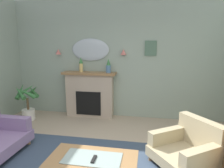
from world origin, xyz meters
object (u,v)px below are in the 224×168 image
object	(u,v)px
mantel_vase_centre	(108,66)
armchair_in_corner	(188,147)
tv_remote	(94,159)
framed_picture	(151,48)
potted_plant_tall_palm	(28,101)
mantel_vase_left	(81,64)
coffee_table	(92,162)
wall_mirror	(90,50)
fireplace	(90,95)
wall_sconce_right	(123,52)
wall_sconce_left	(58,52)

from	to	relation	value
mantel_vase_centre	armchair_in_corner	size ratio (longest dim) A/B	0.30
mantel_vase_centre	tv_remote	bearing A→B (deg)	-82.43
framed_picture	potted_plant_tall_palm	world-z (taller)	framed_picture
mantel_vase_left	framed_picture	world-z (taller)	framed_picture
mantel_vase_left	coffee_table	xyz separation A→B (m)	(1.02, -2.58, -0.97)
coffee_table	tv_remote	distance (m)	0.08
mantel_vase_left	armchair_in_corner	world-z (taller)	mantel_vase_left
wall_mirror	potted_plant_tall_palm	world-z (taller)	wall_mirror
fireplace	tv_remote	bearing A→B (deg)	-72.21
mantel_vase_centre	wall_sconce_right	bearing A→B (deg)	18.92
fireplace	wall_sconce_left	bearing A→B (deg)	173.84
fireplace	coffee_table	xyz separation A→B (m)	(0.82, -2.61, -0.19)
wall_sconce_right	armchair_in_corner	xyz separation A→B (m)	(1.24, -1.93, -1.35)
fireplace	mantel_vase_centre	xyz separation A→B (m)	(0.50, -0.03, 0.74)
mantel_vase_left	wall_mirror	world-z (taller)	wall_mirror
wall_sconce_right	coffee_table	distance (m)	2.98
mantel_vase_centre	framed_picture	bearing A→B (deg)	10.20
tv_remote	potted_plant_tall_palm	xyz separation A→B (m)	(-2.27, 2.11, 0.02)
wall_sconce_left	fireplace	bearing A→B (deg)	-6.16
wall_mirror	wall_sconce_left	size ratio (longest dim) A/B	6.86
wall_mirror	armchair_in_corner	distance (m)	3.21
wall_mirror	wall_sconce_right	world-z (taller)	wall_mirror
framed_picture	mantel_vase_centre	bearing A→B (deg)	-169.80
wall_mirror	tv_remote	xyz separation A→B (m)	(0.85, -2.78, -1.26)
mantel_vase_left	wall_sconce_left	size ratio (longest dim) A/B	2.68
mantel_vase_centre	tv_remote	size ratio (longest dim) A/B	2.14
mantel_vase_left	potted_plant_tall_palm	size ratio (longest dim) A/B	0.41
wall_sconce_right	tv_remote	size ratio (longest dim) A/B	0.88
mantel_vase_centre	wall_sconce_left	world-z (taller)	wall_sconce_left
mantel_vase_left	wall_sconce_left	world-z (taller)	wall_sconce_left
wall_sconce_right	coffee_table	bearing A→B (deg)	-90.67
mantel_vase_left	wall_sconce_right	distance (m)	1.10
wall_mirror	tv_remote	bearing A→B (deg)	-73.06
wall_sconce_right	framed_picture	xyz separation A→B (m)	(0.65, 0.06, 0.09)
framed_picture	wall_sconce_right	bearing A→B (deg)	-174.73
wall_sconce_right	wall_mirror	bearing A→B (deg)	176.63
armchair_in_corner	potted_plant_tall_palm	xyz separation A→B (m)	(-3.52, 1.31, 0.16)
mantel_vase_left	mantel_vase_centre	bearing A→B (deg)	0.00
fireplace	mantel_vase_left	distance (m)	0.81
potted_plant_tall_palm	armchair_in_corner	bearing A→B (deg)	-20.45
potted_plant_tall_palm	wall_sconce_right	bearing A→B (deg)	15.23
wall_sconce_left	wall_sconce_right	world-z (taller)	same
mantel_vase_centre	wall_sconce_left	distance (m)	1.40
framed_picture	fireplace	bearing A→B (deg)	-174.23
mantel_vase_centre	framed_picture	distance (m)	1.11
coffee_table	armchair_in_corner	world-z (taller)	armchair_in_corner
wall_sconce_right	coffee_table	world-z (taller)	wall_sconce_right
fireplace	armchair_in_corner	world-z (taller)	fireplace
wall_sconce_right	potted_plant_tall_palm	xyz separation A→B (m)	(-2.28, -0.62, -1.19)
mantel_vase_left	mantel_vase_centre	world-z (taller)	mantel_vase_left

